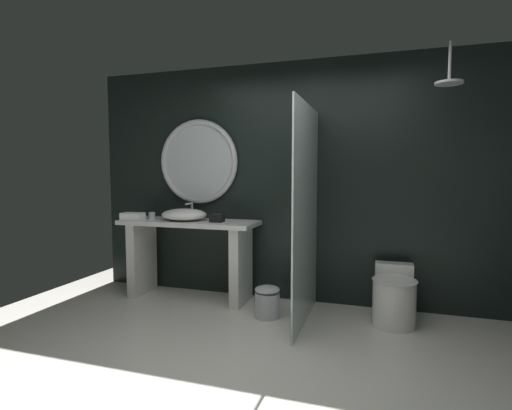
{
  "coord_description": "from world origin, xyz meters",
  "views": [
    {
      "loc": [
        0.91,
        -2.38,
        1.42
      ],
      "look_at": [
        -0.09,
        0.72,
        1.15
      ],
      "focal_mm": 27.81,
      "sensor_mm": 36.0,
      "label": 1
    }
  ],
  "objects_px": {
    "round_wall_mirror": "(198,162)",
    "rain_shower_head": "(449,80)",
    "vessel_sink": "(184,215)",
    "toilet": "(394,297)",
    "waste_bin": "(267,301)",
    "folded_hand_towel": "(133,216)",
    "tissue_box": "(217,218)",
    "tumbler_cup": "(152,216)"
  },
  "relations": [
    {
      "from": "tissue_box",
      "to": "rain_shower_head",
      "type": "relative_size",
      "value": 0.4
    },
    {
      "from": "tumbler_cup",
      "to": "waste_bin",
      "type": "bearing_deg",
      "value": -11.09
    },
    {
      "from": "round_wall_mirror",
      "to": "waste_bin",
      "type": "height_order",
      "value": "round_wall_mirror"
    },
    {
      "from": "vessel_sink",
      "to": "tumbler_cup",
      "type": "xyz_separation_m",
      "value": [
        -0.41,
        -0.0,
        -0.03
      ]
    },
    {
      "from": "tissue_box",
      "to": "toilet",
      "type": "relative_size",
      "value": 0.25
    },
    {
      "from": "rain_shower_head",
      "to": "waste_bin",
      "type": "distance_m",
      "value": 2.55
    },
    {
      "from": "rain_shower_head",
      "to": "toilet",
      "type": "bearing_deg",
      "value": 163.17
    },
    {
      "from": "vessel_sink",
      "to": "folded_hand_towel",
      "type": "height_order",
      "value": "vessel_sink"
    },
    {
      "from": "tissue_box",
      "to": "round_wall_mirror",
      "type": "bearing_deg",
      "value": 140.08
    },
    {
      "from": "round_wall_mirror",
      "to": "rain_shower_head",
      "type": "bearing_deg",
      "value": -10.65
    },
    {
      "from": "vessel_sink",
      "to": "tumbler_cup",
      "type": "relative_size",
      "value": 6.35
    },
    {
      "from": "toilet",
      "to": "folded_hand_towel",
      "type": "xyz_separation_m",
      "value": [
        -2.79,
        -0.06,
        0.67
      ]
    },
    {
      "from": "vessel_sink",
      "to": "toilet",
      "type": "xyz_separation_m",
      "value": [
        2.22,
        -0.08,
        -0.69
      ]
    },
    {
      "from": "vessel_sink",
      "to": "folded_hand_towel",
      "type": "distance_m",
      "value": 0.59
    },
    {
      "from": "rain_shower_head",
      "to": "folded_hand_towel",
      "type": "relative_size",
      "value": 1.46
    },
    {
      "from": "vessel_sink",
      "to": "folded_hand_towel",
      "type": "bearing_deg",
      "value": -165.85
    },
    {
      "from": "vessel_sink",
      "to": "waste_bin",
      "type": "height_order",
      "value": "vessel_sink"
    },
    {
      "from": "round_wall_mirror",
      "to": "vessel_sink",
      "type": "bearing_deg",
      "value": -98.82
    },
    {
      "from": "round_wall_mirror",
      "to": "rain_shower_head",
      "type": "distance_m",
      "value": 2.68
    },
    {
      "from": "vessel_sink",
      "to": "waste_bin",
      "type": "relative_size",
      "value": 1.64
    },
    {
      "from": "round_wall_mirror",
      "to": "folded_hand_towel",
      "type": "bearing_deg",
      "value": -145.26
    },
    {
      "from": "round_wall_mirror",
      "to": "folded_hand_towel",
      "type": "xyz_separation_m",
      "value": [
        -0.61,
        -0.42,
        -0.61
      ]
    },
    {
      "from": "tumbler_cup",
      "to": "folded_hand_towel",
      "type": "height_order",
      "value": "folded_hand_towel"
    },
    {
      "from": "vessel_sink",
      "to": "toilet",
      "type": "bearing_deg",
      "value": -2.19
    },
    {
      "from": "toilet",
      "to": "waste_bin",
      "type": "relative_size",
      "value": 1.79
    },
    {
      "from": "tumbler_cup",
      "to": "toilet",
      "type": "height_order",
      "value": "tumbler_cup"
    },
    {
      "from": "tissue_box",
      "to": "toilet",
      "type": "xyz_separation_m",
      "value": [
        1.81,
        -0.06,
        -0.67
      ]
    },
    {
      "from": "tumbler_cup",
      "to": "folded_hand_towel",
      "type": "distance_m",
      "value": 0.21
    },
    {
      "from": "rain_shower_head",
      "to": "tissue_box",
      "type": "bearing_deg",
      "value": 175.35
    },
    {
      "from": "round_wall_mirror",
      "to": "toilet",
      "type": "bearing_deg",
      "value": -9.55
    },
    {
      "from": "waste_bin",
      "to": "folded_hand_towel",
      "type": "bearing_deg",
      "value": 174.92
    },
    {
      "from": "round_wall_mirror",
      "to": "rain_shower_head",
      "type": "xyz_separation_m",
      "value": [
        2.55,
        -0.48,
        0.65
      ]
    },
    {
      "from": "tissue_box",
      "to": "rain_shower_head",
      "type": "xyz_separation_m",
      "value": [
        2.19,
        -0.18,
        1.26
      ]
    },
    {
      "from": "vessel_sink",
      "to": "waste_bin",
      "type": "distance_m",
      "value": 1.34
    },
    {
      "from": "vessel_sink",
      "to": "tissue_box",
      "type": "height_order",
      "value": "vessel_sink"
    },
    {
      "from": "vessel_sink",
      "to": "rain_shower_head",
      "type": "bearing_deg",
      "value": -4.39
    },
    {
      "from": "rain_shower_head",
      "to": "toilet",
      "type": "height_order",
      "value": "rain_shower_head"
    },
    {
      "from": "tumbler_cup",
      "to": "tissue_box",
      "type": "relative_size",
      "value": 0.57
    },
    {
      "from": "round_wall_mirror",
      "to": "folded_hand_towel",
      "type": "distance_m",
      "value": 0.96
    },
    {
      "from": "round_wall_mirror",
      "to": "toilet",
      "type": "height_order",
      "value": "round_wall_mirror"
    },
    {
      "from": "vessel_sink",
      "to": "toilet",
      "type": "height_order",
      "value": "vessel_sink"
    },
    {
      "from": "vessel_sink",
      "to": "rain_shower_head",
      "type": "xyz_separation_m",
      "value": [
        2.6,
        -0.2,
        1.24
      ]
    }
  ]
}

